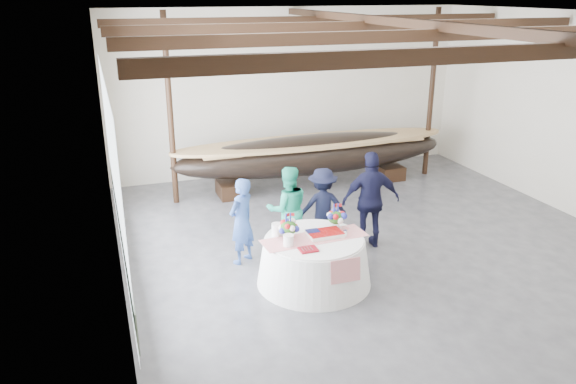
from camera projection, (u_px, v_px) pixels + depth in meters
name	position (u px, v px, depth m)	size (l,w,h in m)	color
floor	(391.00, 257.00, 10.92)	(10.00, 12.00, 0.01)	#3D3D42
wall_back	(290.00, 92.00, 15.50)	(10.00, 0.02, 4.50)	silver
wall_left	(111.00, 173.00, 8.63)	(0.02, 12.00, 4.50)	silver
ceiling	(407.00, 15.00, 9.40)	(10.00, 12.00, 0.01)	white
pavilion_structure	(384.00, 42.00, 10.25)	(9.80, 11.76, 4.50)	black
open_bay	(114.00, 179.00, 9.68)	(0.03, 7.00, 3.20)	silver
longboat_display	(314.00, 154.00, 14.57)	(7.41, 1.48, 1.39)	black
banquet_table	(314.00, 260.00, 9.84)	(2.02, 2.02, 0.86)	silver
tabletop_items	(311.00, 227.00, 9.76)	(1.89, 0.96, 0.40)	red
guest_woman_blue	(242.00, 221.00, 10.47)	(0.61, 0.40, 1.67)	#2A4787
guest_woman_teal	(288.00, 209.00, 10.95)	(0.84, 0.66, 1.74)	#21AD88
guest_man_left	(322.00, 206.00, 11.28)	(1.03, 0.59, 1.60)	black
guest_man_right	(371.00, 200.00, 11.08)	(1.16, 0.48, 1.98)	black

